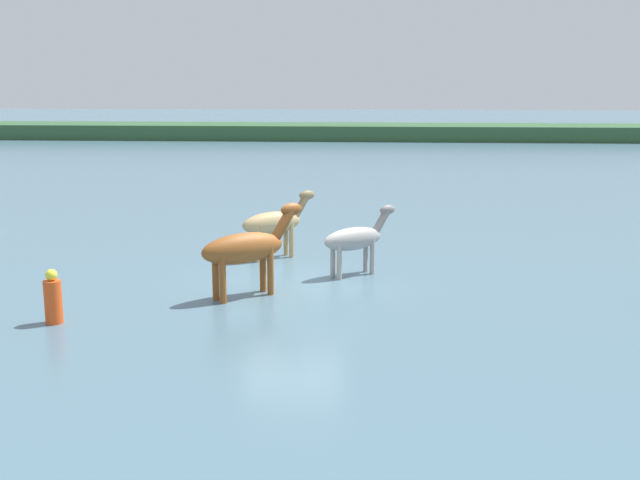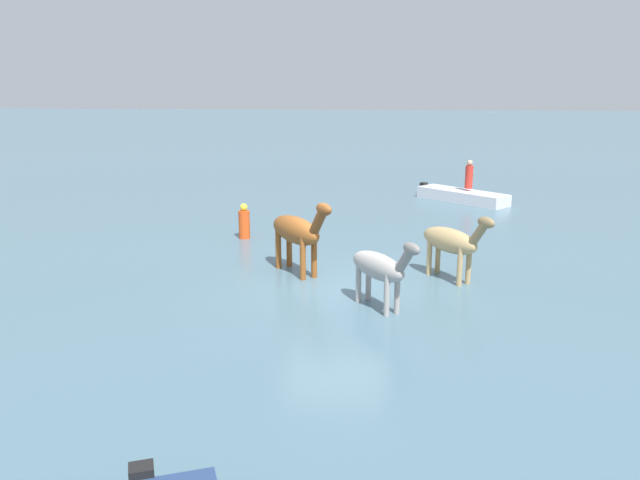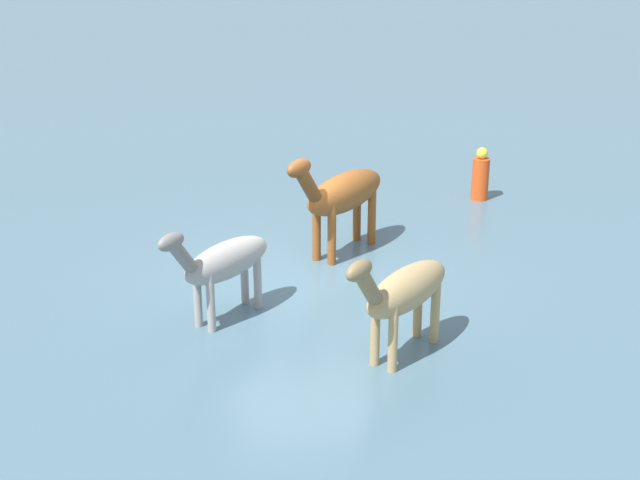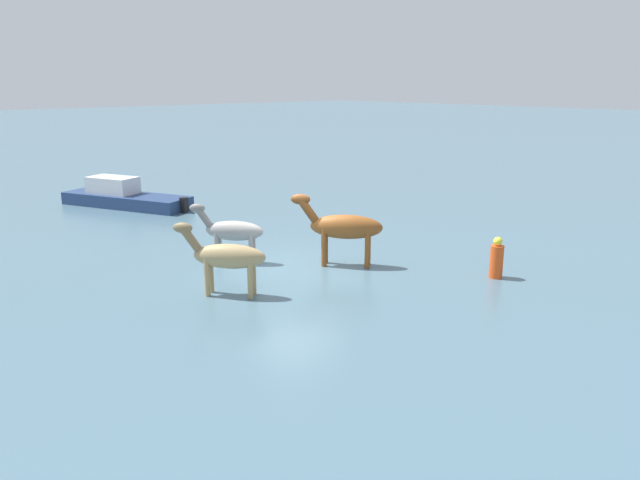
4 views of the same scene
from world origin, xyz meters
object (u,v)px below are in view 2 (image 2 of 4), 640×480
object	(u,v)px
buoy_channel_marker	(244,223)
boat_motor_center	(462,198)
horse_pinto_flank	(452,241)
horse_mid_herd	(380,267)
horse_dun_straggler	(297,231)
person_watcher_seated	(469,175)

from	to	relation	value
buoy_channel_marker	boat_motor_center	bearing A→B (deg)	133.71
boat_motor_center	horse_pinto_flank	bearing A→B (deg)	-55.71
horse_pinto_flank	buoy_channel_marker	xyz separation A→B (m)	(-3.79, -6.16, -0.50)
horse_mid_herd	buoy_channel_marker	world-z (taller)	horse_mid_herd
horse_dun_straggler	horse_mid_herd	size ratio (longest dim) A/B	1.19
boat_motor_center	buoy_channel_marker	distance (m)	10.64
person_watcher_seated	buoy_channel_marker	world-z (taller)	person_watcher_seated
buoy_channel_marker	horse_dun_straggler	bearing A→B (deg)	31.59
horse_mid_herd	boat_motor_center	bearing A→B (deg)	128.24
horse_pinto_flank	person_watcher_seated	distance (m)	11.25
horse_mid_herd	person_watcher_seated	xyz separation A→B (m)	(-13.39, 3.54, 0.17)
boat_motor_center	person_watcher_seated	size ratio (longest dim) A/B	3.11
person_watcher_seated	buoy_channel_marker	xyz separation A→B (m)	(7.31, -7.94, -0.61)
horse_mid_herd	horse_pinto_flank	size ratio (longest dim) A/B	0.95
horse_dun_straggler	buoy_channel_marker	world-z (taller)	horse_dun_straggler
buoy_channel_marker	person_watcher_seated	bearing A→B (deg)	132.66
horse_pinto_flank	person_watcher_seated	xyz separation A→B (m)	(-11.11, 1.78, 0.11)
horse_pinto_flank	boat_motor_center	bearing A→B (deg)	133.97
horse_dun_straggler	horse_mid_herd	xyz separation A→B (m)	(2.43, 2.16, -0.19)
horse_dun_straggler	buoy_channel_marker	xyz separation A→B (m)	(-3.65, -2.24, -0.63)
buoy_channel_marker	horse_pinto_flank	bearing A→B (deg)	58.38
horse_pinto_flank	buoy_channel_marker	world-z (taller)	horse_pinto_flank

